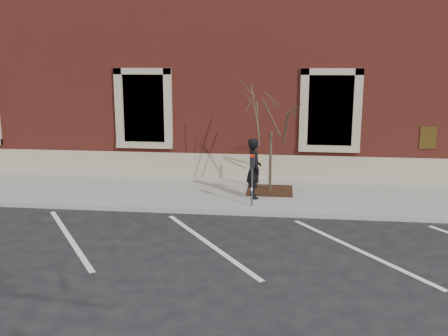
# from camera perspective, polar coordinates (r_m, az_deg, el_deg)

# --- Properties ---
(ground) EXTENTS (120.00, 120.00, 0.00)m
(ground) POSITION_cam_1_polar(r_m,az_deg,el_deg) (13.11, -0.32, -5.25)
(ground) COLOR #28282B
(ground) RESTS_ON ground
(sidewalk_near) EXTENTS (40.00, 3.50, 0.15)m
(sidewalk_near) POSITION_cam_1_polar(r_m,az_deg,el_deg) (14.76, 0.54, -2.97)
(sidewalk_near) COLOR #ABA9A0
(sidewalk_near) RESTS_ON ground
(curb_near) EXTENTS (40.00, 0.12, 0.15)m
(curb_near) POSITION_cam_1_polar(r_m,az_deg,el_deg) (13.04, -0.35, -5.00)
(curb_near) COLOR #9E9E99
(curb_near) RESTS_ON ground
(parking_stripes) EXTENTS (28.00, 4.40, 0.01)m
(parking_stripes) POSITION_cam_1_polar(r_m,az_deg,el_deg) (11.05, -1.79, -8.61)
(parking_stripes) COLOR silver
(parking_stripes) RESTS_ON ground
(building_civic) EXTENTS (40.00, 8.62, 8.00)m
(building_civic) POSITION_cam_1_polar(r_m,az_deg,el_deg) (20.22, 2.52, 12.32)
(building_civic) COLOR maroon
(building_civic) RESTS_ON ground
(man) EXTENTS (0.56, 0.70, 1.68)m
(man) POSITION_cam_1_polar(r_m,az_deg,el_deg) (13.90, 3.46, -0.05)
(man) COLOR black
(man) RESTS_ON sidewalk_near
(parking_meter) EXTENTS (0.13, 0.10, 1.39)m
(parking_meter) POSITION_cam_1_polar(r_m,az_deg,el_deg) (13.04, 3.24, -0.29)
(parking_meter) COLOR #595B60
(parking_meter) RESTS_ON sidewalk_near
(tree_grate) EXTENTS (1.33, 1.33, 0.03)m
(tree_grate) POSITION_cam_1_polar(r_m,az_deg,el_deg) (14.84, 5.26, -2.57)
(tree_grate) COLOR #381D12
(tree_grate) RESTS_ON sidewalk_near
(sapling) EXTENTS (1.94, 1.94, 3.24)m
(sapling) POSITION_cam_1_polar(r_m,az_deg,el_deg) (14.44, 5.44, 6.10)
(sapling) COLOR #433529
(sapling) RESTS_ON sidewalk_near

